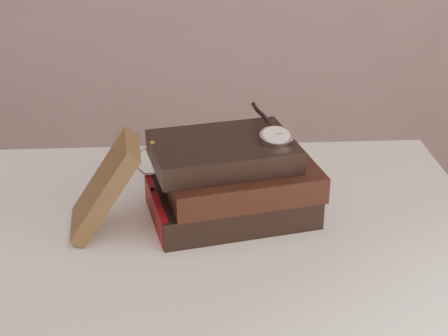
{
  "coord_description": "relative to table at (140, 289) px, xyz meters",
  "views": [
    {
      "loc": [
        0.08,
        -0.45,
        1.25
      ],
      "look_at": [
        0.13,
        0.4,
        0.82
      ],
      "focal_mm": 53.56,
      "sensor_mm": 36.0,
      "label": 1
    }
  ],
  "objects": [
    {
      "name": "table",
      "position": [
        0.0,
        0.0,
        0.0
      ],
      "size": [
        1.0,
        0.6,
        0.75
      ],
      "color": "silver",
      "rests_on": "ground"
    },
    {
      "name": "book_stack",
      "position": [
        0.14,
        0.05,
        0.15
      ],
      "size": [
        0.26,
        0.2,
        0.12
      ],
      "color": "black",
      "rests_on": "table"
    },
    {
      "name": "journal",
      "position": [
        -0.04,
        0.02,
        0.16
      ],
      "size": [
        0.11,
        0.1,
        0.14
      ],
      "primitive_type": "cube",
      "rotation": [
        0.0,
        0.59,
        0.1
      ],
      "color": "#3B2A17",
      "rests_on": "table"
    },
    {
      "name": "pocket_watch",
      "position": [
        0.2,
        0.06,
        0.21
      ],
      "size": [
        0.06,
        0.15,
        0.02
      ],
      "color": "silver",
      "rests_on": "book_stack"
    },
    {
      "name": "eyeglasses",
      "position": [
        0.04,
        0.11,
        0.16
      ],
      "size": [
        0.12,
        0.13,
        0.05
      ],
      "color": "silver",
      "rests_on": "book_stack"
    }
  ]
}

